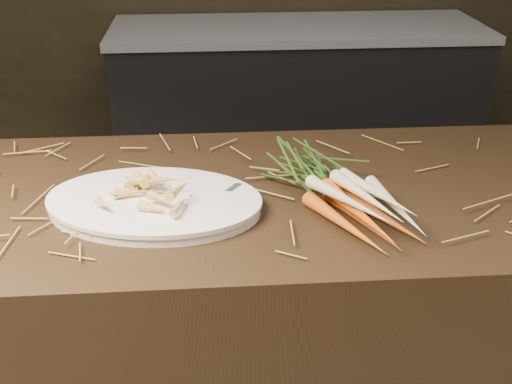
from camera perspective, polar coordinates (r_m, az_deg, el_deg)
main_counter at (r=1.65m, az=1.67°, el=-13.92°), size 2.40×0.70×0.90m
back_counter at (r=3.34m, az=3.53°, el=7.56°), size 1.82×0.62×0.84m
straw_bedding at (r=1.40m, az=1.92°, el=0.43°), size 1.40×0.60×0.02m
root_veg_bunch at (r=1.35m, az=6.45°, el=0.93°), size 0.31×0.47×0.09m
serving_platter at (r=1.33m, az=-9.04°, el=-1.16°), size 0.49×0.37×0.02m
roasted_veg_heap at (r=1.32m, az=-9.15°, el=0.23°), size 0.24×0.19×0.05m
serving_fork at (r=1.28m, az=-2.51°, el=-1.39°), size 0.11×0.14×0.00m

